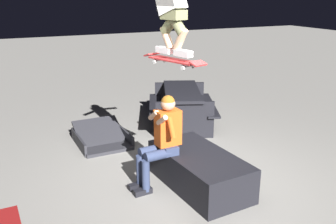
{
  "coord_description": "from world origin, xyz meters",
  "views": [
    {
      "loc": [
        -4.33,
        2.42,
        2.67
      ],
      "look_at": [
        0.13,
        0.34,
        1.1
      ],
      "focal_mm": 40.42,
      "sensor_mm": 36.0,
      "label": 1
    }
  ],
  "objects_px": {
    "ledge_box_main": "(199,170)",
    "skater_airborne": "(171,5)",
    "person_sitting_on_ledge": "(161,137)",
    "kicker_ramp": "(102,140)",
    "skateboard": "(173,60)",
    "picnic_table_back": "(182,102)"
  },
  "relations": [
    {
      "from": "skateboard",
      "to": "picnic_table_back",
      "type": "relative_size",
      "value": 0.5
    },
    {
      "from": "ledge_box_main",
      "to": "picnic_table_back",
      "type": "height_order",
      "value": "picnic_table_back"
    },
    {
      "from": "skater_airborne",
      "to": "picnic_table_back",
      "type": "xyz_separation_m",
      "value": [
        2.25,
        -1.33,
        -2.01
      ]
    },
    {
      "from": "person_sitting_on_ledge",
      "to": "kicker_ramp",
      "type": "xyz_separation_m",
      "value": [
        1.9,
        0.35,
        -0.67
      ]
    },
    {
      "from": "person_sitting_on_ledge",
      "to": "skateboard",
      "type": "distance_m",
      "value": 1.09
    },
    {
      "from": "person_sitting_on_ledge",
      "to": "skater_airborne",
      "type": "height_order",
      "value": "skater_airborne"
    },
    {
      "from": "person_sitting_on_ledge",
      "to": "picnic_table_back",
      "type": "height_order",
      "value": "person_sitting_on_ledge"
    },
    {
      "from": "skater_airborne",
      "to": "person_sitting_on_ledge",
      "type": "bearing_deg",
      "value": 72.65
    },
    {
      "from": "ledge_box_main",
      "to": "kicker_ramp",
      "type": "bearing_deg",
      "value": 21.21
    },
    {
      "from": "ledge_box_main",
      "to": "person_sitting_on_ledge",
      "type": "xyz_separation_m",
      "value": [
        0.24,
        0.48,
        0.49
      ]
    },
    {
      "from": "skater_airborne",
      "to": "kicker_ramp",
      "type": "height_order",
      "value": "skater_airborne"
    },
    {
      "from": "ledge_box_main",
      "to": "skater_airborne",
      "type": "height_order",
      "value": "skater_airborne"
    },
    {
      "from": "ledge_box_main",
      "to": "skateboard",
      "type": "height_order",
      "value": "skateboard"
    },
    {
      "from": "person_sitting_on_ledge",
      "to": "skateboard",
      "type": "relative_size",
      "value": 1.28
    },
    {
      "from": "ledge_box_main",
      "to": "skater_airborne",
      "type": "distance_m",
      "value": 2.3
    },
    {
      "from": "person_sitting_on_ledge",
      "to": "picnic_table_back",
      "type": "distance_m",
      "value": 2.66
    },
    {
      "from": "skateboard",
      "to": "kicker_ramp",
      "type": "distance_m",
      "value": 2.7
    },
    {
      "from": "person_sitting_on_ledge",
      "to": "skateboard",
      "type": "xyz_separation_m",
      "value": [
        -0.09,
        -0.14,
        1.08
      ]
    },
    {
      "from": "skateboard",
      "to": "skater_airborne",
      "type": "distance_m",
      "value": 0.69
    },
    {
      "from": "ledge_box_main",
      "to": "skater_airborne",
      "type": "relative_size",
      "value": 1.43
    },
    {
      "from": "ledge_box_main",
      "to": "person_sitting_on_ledge",
      "type": "height_order",
      "value": "person_sitting_on_ledge"
    },
    {
      "from": "skateboard",
      "to": "skater_airborne",
      "type": "bearing_deg",
      "value": 15.56
    }
  ]
}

